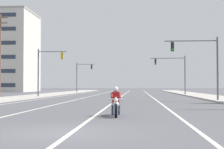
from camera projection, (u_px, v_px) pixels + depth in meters
The scene contains 13 objects.
ground_plane at pixel (63, 132), 11.40m from camera, with size 400.00×400.00×0.00m, color #515156.
lane_stripe_center at pixel (124, 95), 56.25m from camera, with size 0.16×100.00×0.01m, color beige.
lane_stripe_left at pixel (96, 95), 56.55m from camera, with size 0.16×100.00×0.01m, color beige.
lane_stripe_right at pixel (149, 95), 55.97m from camera, with size 0.16×100.00×0.01m, color beige.
lane_stripe_far_left at pixel (70, 95), 56.85m from camera, with size 0.16×100.00×0.01m, color beige.
sidewalk_kerb_right at pixel (202, 96), 50.48m from camera, with size 4.40×110.00×0.14m, color #ADA89E.
sidewalk_kerb_left at pixel (41, 95), 52.10m from camera, with size 4.40×110.00×0.14m, color #ADA89E.
motorcycle_with_rider at pixel (116, 104), 17.43m from camera, with size 0.70×2.19×1.46m.
traffic_signal_near_right at pixel (202, 59), 34.23m from camera, with size 5.16×0.37×6.20m.
traffic_signal_near_left at pixel (46, 66), 45.22m from camera, with size 3.71×0.37×6.20m.
traffic_signal_mid_right at pixel (175, 69), 55.94m from camera, with size 5.52×0.45×6.20m.
traffic_signal_mid_left at pixel (82, 73), 72.10m from camera, with size 3.63×0.51×6.20m.
utility_pole_left_near at pixel (0, 53), 42.96m from camera, with size 1.86×0.26×10.18m.
Camera 1 is at (2.37, -11.32, 1.51)m, focal length 56.82 mm.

